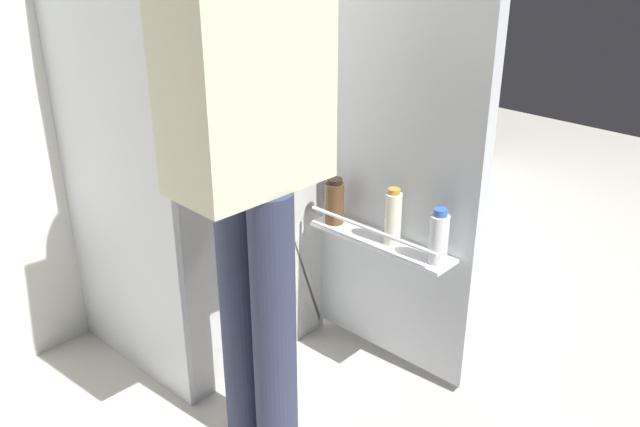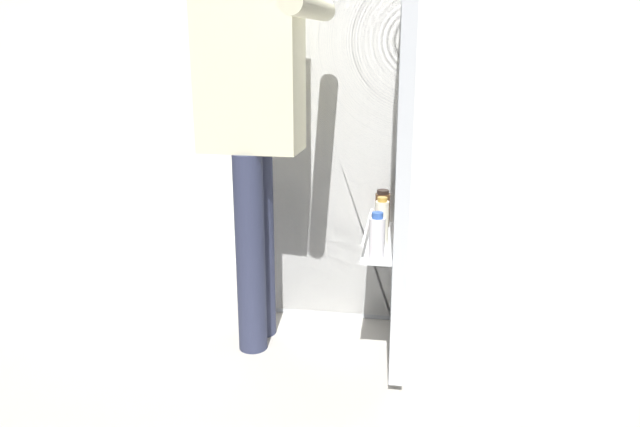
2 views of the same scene
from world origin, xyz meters
name	(u,v)px [view 2 (image 2 of 2)]	position (x,y,z in m)	size (l,w,h in m)	color
ground_plane	(319,341)	(0.00, 0.00, 0.00)	(6.83, 6.83, 0.00)	#B7B2A8
kitchen_wall	(346,34)	(0.00, 0.92, 1.29)	(4.40, 0.10, 2.58)	silver
refrigerator	(341,118)	(0.03, 0.51, 0.90)	(0.68, 1.23, 1.81)	silver
person	(254,109)	(-0.25, -0.03, 1.00)	(0.52, 0.72, 1.67)	#2D334C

